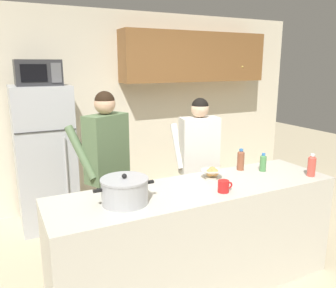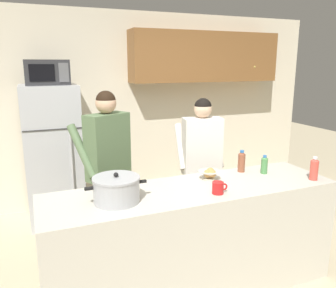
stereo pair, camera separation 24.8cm
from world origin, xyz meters
name	(u,v)px [view 1 (the left image)]	position (x,y,z in m)	size (l,w,h in m)	color
ground_plane	(196,286)	(0.00, 0.00, 0.00)	(14.00, 14.00, 0.00)	#C6B793
back_wall_unit	(130,98)	(0.26, 2.25, 1.45)	(6.00, 0.48, 2.60)	beige
kitchen_island	(197,238)	(0.00, 0.00, 0.46)	(2.44, 0.68, 0.92)	beige
refrigerator	(45,157)	(-0.97, 1.85, 0.84)	(0.64, 0.68, 1.67)	#B7BABF
microwave	(38,73)	(-0.97, 1.83, 1.81)	(0.48, 0.37, 0.28)	#2D2D30
person_near_pot	(106,157)	(-0.52, 0.82, 1.04)	(0.62, 0.58, 1.67)	black
person_by_sink	(199,154)	(0.46, 0.73, 0.97)	(0.54, 0.48, 1.57)	#726656
cooking_pot	(125,191)	(-0.65, -0.04, 1.02)	(0.46, 0.35, 0.22)	#ADAFB5
coffee_mug	(224,186)	(0.12, -0.18, 0.97)	(0.13, 0.09, 0.10)	red
bread_bowl	(212,173)	(0.22, 0.13, 0.97)	(0.19, 0.19, 0.10)	beige
bottle_near_edge	(312,165)	(1.06, -0.21, 1.02)	(0.07, 0.07, 0.21)	#D84C3F
bottle_mid_counter	(241,160)	(0.61, 0.22, 1.02)	(0.07, 0.07, 0.21)	brown
bottle_far_corner	(263,162)	(0.77, 0.10, 1.01)	(0.06, 0.06, 0.17)	#4C8C4C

